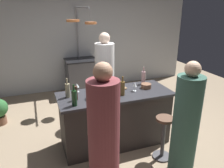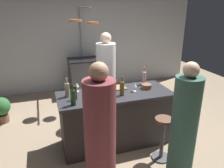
% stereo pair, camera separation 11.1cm
% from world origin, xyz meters
% --- Properties ---
extents(ground_plane, '(9.00, 9.00, 0.00)m').
position_xyz_m(ground_plane, '(0.00, 0.00, 0.00)').
color(ground_plane, gray).
extents(back_wall, '(6.40, 0.16, 2.60)m').
position_xyz_m(back_wall, '(0.00, 2.85, 1.30)').
color(back_wall, '#B2B7BC').
rests_on(back_wall, ground_plane).
extents(kitchen_island, '(1.80, 0.72, 0.90)m').
position_xyz_m(kitchen_island, '(0.00, 0.00, 0.45)').
color(kitchen_island, '#332D2B').
rests_on(kitchen_island, ground_plane).
extents(stove_range, '(0.80, 0.64, 0.89)m').
position_xyz_m(stove_range, '(0.00, 2.45, 0.45)').
color(stove_range, '#47474C').
rests_on(stove_range, ground_plane).
extents(chef, '(0.37, 0.37, 1.74)m').
position_xyz_m(chef, '(0.12, 0.88, 0.81)').
color(chef, white).
rests_on(chef, ground_plane).
extents(bar_stool_left, '(0.28, 0.28, 0.68)m').
position_xyz_m(bar_stool_left, '(-0.48, -0.62, 0.38)').
color(bar_stool_left, '#4C4C51').
rests_on(bar_stool_left, ground_plane).
extents(guest_left, '(0.35, 0.35, 1.68)m').
position_xyz_m(guest_left, '(-0.52, -0.98, 0.78)').
color(guest_left, brown).
rests_on(guest_left, ground_plane).
extents(bar_stool_right, '(0.28, 0.28, 0.68)m').
position_xyz_m(bar_stool_right, '(0.53, -0.62, 0.38)').
color(bar_stool_right, '#4C4C51').
rests_on(bar_stool_right, ground_plane).
extents(guest_right, '(0.34, 0.34, 1.60)m').
position_xyz_m(guest_right, '(0.59, -0.99, 0.74)').
color(guest_right, '#33594C').
rests_on(guest_right, ground_plane).
extents(overhead_pot_rack, '(0.61, 1.30, 2.17)m').
position_xyz_m(overhead_pot_rack, '(-0.07, 2.05, 1.63)').
color(overhead_pot_rack, gray).
rests_on(overhead_pot_rack, ground_plane).
extents(potted_plant, '(0.36, 0.36, 0.52)m').
position_xyz_m(potted_plant, '(-1.90, 1.35, 0.30)').
color(potted_plant, brown).
rests_on(potted_plant, ground_plane).
extents(cutting_board, '(0.32, 0.22, 0.02)m').
position_xyz_m(cutting_board, '(0.08, 0.19, 0.91)').
color(cutting_board, '#997047').
rests_on(cutting_board, kitchen_island).
extents(pepper_mill, '(0.05, 0.05, 0.21)m').
position_xyz_m(pepper_mill, '(-0.63, -0.05, 1.01)').
color(pepper_mill, '#382319').
rests_on(pepper_mill, kitchen_island).
extents(wine_bottle_rose, '(0.07, 0.07, 0.31)m').
position_xyz_m(wine_bottle_rose, '(0.61, 0.23, 1.02)').
color(wine_bottle_rose, '#B78C8E').
rests_on(wine_bottle_rose, kitchen_island).
extents(wine_bottle_white, '(0.07, 0.07, 0.30)m').
position_xyz_m(wine_bottle_white, '(-0.73, 0.09, 1.01)').
color(wine_bottle_white, gray).
rests_on(wine_bottle_white, kitchen_island).
extents(wine_bottle_amber, '(0.07, 0.07, 0.30)m').
position_xyz_m(wine_bottle_amber, '(0.07, -0.11, 1.02)').
color(wine_bottle_amber, brown).
rests_on(wine_bottle_amber, kitchen_island).
extents(wine_bottle_red, '(0.07, 0.07, 0.31)m').
position_xyz_m(wine_bottle_red, '(-0.69, -0.23, 1.02)').
color(wine_bottle_red, '#143319').
rests_on(wine_bottle_red, kitchen_island).
extents(wine_glass_by_chef, '(0.07, 0.07, 0.15)m').
position_xyz_m(wine_glass_by_chef, '(0.32, -0.03, 1.01)').
color(wine_glass_by_chef, silver).
rests_on(wine_glass_by_chef, kitchen_island).
extents(wine_glass_near_right_guest, '(0.07, 0.07, 0.15)m').
position_xyz_m(wine_glass_near_right_guest, '(-0.55, 0.26, 1.01)').
color(wine_glass_near_right_guest, silver).
rests_on(wine_glass_near_right_guest, kitchen_island).
extents(mixing_bowl_blue, '(0.16, 0.16, 0.06)m').
position_xyz_m(mixing_bowl_blue, '(-0.41, -0.09, 0.93)').
color(mixing_bowl_blue, '#334C6B').
rests_on(mixing_bowl_blue, kitchen_island).
extents(mixing_bowl_wooden, '(0.17, 0.17, 0.08)m').
position_xyz_m(mixing_bowl_wooden, '(0.56, 0.03, 0.94)').
color(mixing_bowl_wooden, brown).
rests_on(mixing_bowl_wooden, kitchen_island).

